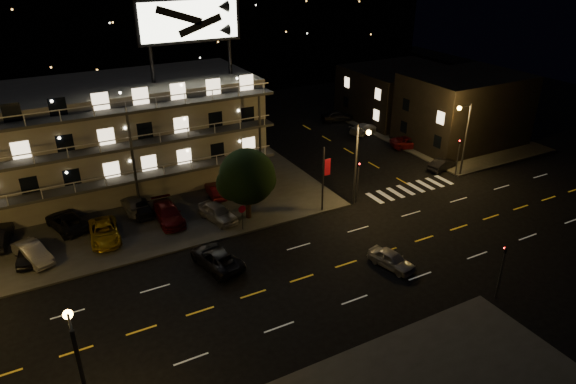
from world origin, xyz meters
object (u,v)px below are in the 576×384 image
lot_car_2 (104,232)px  side_car_0 (443,164)px  lot_car_4 (218,212)px  road_car_west (216,258)px  lot_car_7 (134,204)px  road_car_east (392,259)px  tree (247,178)px

lot_car_2 → side_car_0: (35.73, -2.17, -0.22)m
lot_car_4 → side_car_0: bearing=-15.7°
lot_car_2 → lot_car_4: (9.59, -1.34, 0.05)m
lot_car_2 → road_car_west: (6.90, -7.91, -0.13)m
lot_car_7 → road_car_east: (15.33, -18.62, -0.15)m
lot_car_4 → road_car_west: lot_car_4 is taller
lot_car_2 → lot_car_4: bearing=-3.0°
lot_car_7 → road_car_west: size_ratio=0.88×
lot_car_4 → side_car_0: (26.13, -0.83, -0.27)m
side_car_0 → road_car_east: bearing=113.4°
lot_car_2 → lot_car_7: lot_car_2 is taller
lot_car_7 → road_car_east: 24.12m
tree → road_car_east: (6.55, -12.31, -3.39)m
lot_car_2 → tree: bearing=-5.2°
lot_car_2 → road_car_east: size_ratio=1.31×
lot_car_4 → lot_car_7: lot_car_4 is taller
lot_car_4 → road_car_west: (-2.70, -6.58, -0.18)m
lot_car_4 → road_car_east: size_ratio=1.14×
road_car_east → lot_car_7: bearing=116.0°
lot_car_2 → lot_car_4: lot_car_4 is taller
lot_car_4 → lot_car_7: 8.26m
lot_car_2 → lot_car_4: size_ratio=1.14×
tree → lot_car_2: size_ratio=1.30×
lot_car_2 → side_car_0: 35.79m
lot_car_2 → road_car_east: 23.68m
lot_car_7 → side_car_0: lot_car_7 is taller
lot_car_2 → side_car_0: lot_car_2 is taller
side_car_0 → road_car_west: road_car_west is taller
lot_car_7 → road_car_west: lot_car_7 is taller
tree → lot_car_4: 4.16m
lot_car_4 → lot_car_7: (-6.19, 5.47, -0.09)m
road_car_west → lot_car_2: bearing=-59.6°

